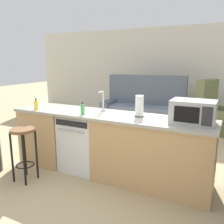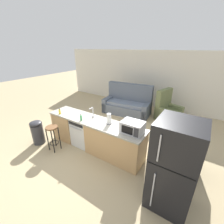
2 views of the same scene
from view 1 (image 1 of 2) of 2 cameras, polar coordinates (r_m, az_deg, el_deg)
name	(u,v)px [view 1 (image 1 of 2)]	position (r m, az deg, el deg)	size (l,w,h in m)	color
ground_plane	(98,171)	(3.69, -3.37, -13.97)	(24.00, 24.00, 0.00)	tan
wall_back	(180,73)	(7.20, 16.02, 9.08)	(10.00, 0.06, 2.60)	silver
kitchen_counter	(112,147)	(3.42, 0.04, -8.48)	(2.94, 0.66, 0.90)	tan
dishwasher	(84,142)	(3.65, -6.87, -7.18)	(0.58, 0.61, 0.84)	white
microwave	(193,112)	(2.94, 18.93, 0.01)	(0.50, 0.37, 0.28)	#B7B7BC
sink_faucet	(103,102)	(3.48, -2.25, 2.33)	(0.07, 0.18, 0.30)	silver
paper_towel_roll	(139,106)	(3.17, 6.61, 1.40)	(0.14, 0.14, 0.28)	#4C4C51
soap_bottle	(83,109)	(3.30, -7.10, 0.65)	(0.06, 0.06, 0.18)	#4CB266
dish_soap_bottle	(36,105)	(3.78, -17.79, 1.64)	(0.06, 0.06, 0.18)	yellow
bar_stool	(23,143)	(3.45, -20.54, -7.07)	(0.32, 0.32, 0.74)	brown
couch	(144,110)	(6.11, 7.78, 0.40)	(2.08, 1.09, 1.27)	#515B6B
armchair	(214,116)	(6.11, 23.27, -0.91)	(1.01, 1.04, 1.20)	#667047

